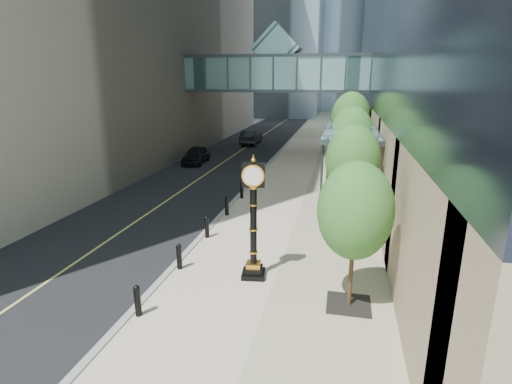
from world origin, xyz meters
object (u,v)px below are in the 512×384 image
at_px(car_near, 196,155).
at_px(street_clock, 253,227).
at_px(pedestrian, 326,203).
at_px(car_far, 251,137).

bearing_deg(car_near, street_clock, -68.01).
distance_m(pedestrian, car_far, 25.33).
height_order(street_clock, car_far, street_clock).
xyz_separation_m(street_clock, car_near, (-9.39, 19.11, -1.24)).
relative_size(pedestrian, car_far, 0.37).
bearing_deg(car_far, car_near, 79.09).
bearing_deg(car_near, car_far, 74.36).
xyz_separation_m(street_clock, car_far, (-7.10, 30.42, -1.19)).
height_order(car_near, car_far, car_far).
height_order(pedestrian, car_near, pedestrian).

